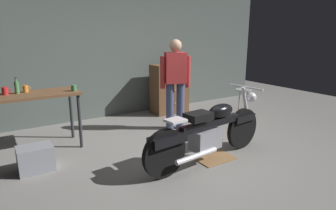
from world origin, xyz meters
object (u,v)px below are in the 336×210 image
Objects in this scene: storage_bin at (36,159)px; bottle at (17,87)px; mug_red_diner at (5,91)px; mug_orange_travel at (26,89)px; shop_stool at (243,96)px; person_standing at (175,81)px; mug_green_speckled at (74,88)px; motorcycle at (209,131)px; wooden_dresser at (169,89)px.

storage_bin is 1.83× the size of bottle.
mug_orange_travel is (0.28, 0.04, -0.00)m from mug_red_diner.
bottle is at bearing 171.29° from shop_stool.
person_standing is 2.68m from storage_bin.
motorcycle is at bearing -48.21° from mug_green_speckled.
person_standing is 2.76m from mug_red_diner.
shop_stool is at bearing -51.61° from wooden_dresser.
bottle reaches higher than motorcycle.
motorcycle is 2.84m from mug_orange_travel.
bottle reaches higher than shop_stool.
motorcycle reaches higher than storage_bin.
mug_red_diner is at bearing 11.51° from person_standing.
wooden_dresser is at bearing 11.41° from mug_orange_travel.
mug_red_diner is 0.96m from mug_green_speckled.
person_standing is 2.61× the size of shop_stool.
mug_green_speckled is (-1.81, 0.14, 0.02)m from person_standing.
motorcycle and mug_green_speckled have the same top height.
motorcycle is 18.24× the size of mug_red_diner.
mug_green_speckled is at bearing -158.97° from wooden_dresser.
mug_orange_travel is 1.00× the size of mug_green_speckled.
person_standing is 1.52× the size of wooden_dresser.
mug_red_diner is 1.08× the size of mug_green_speckled.
person_standing is at bearing -117.14° from wooden_dresser.
person_standing is at bearing 10.47° from storage_bin.
person_standing reaches higher than mug_green_speckled.
wooden_dresser is (0.92, 2.48, 0.10)m from motorcycle.
person_standing is 13.95× the size of mug_red_diner.
person_standing is (0.39, 1.45, 0.48)m from motorcycle.
mug_red_diner is at bearing -168.80° from wooden_dresser.
mug_orange_travel is (-2.99, -0.60, 0.40)m from wooden_dresser.
mug_red_diner is (-2.34, 1.84, 0.51)m from motorcycle.
motorcycle is 3.02m from mug_red_diner.
mug_green_speckled is (0.65, -0.30, -0.01)m from mug_orange_travel.
mug_orange_travel is at bearing 170.40° from shop_stool.
wooden_dresser is at bearing -97.49° from person_standing.
mug_orange_travel is 0.46× the size of bottle.
person_standing is at bearing -8.15° from mug_red_diner.
mug_green_speckled is at bearing 173.53° from shop_stool.
shop_stool is 4.20m from bottle.
bottle is (-2.18, 1.84, 0.55)m from motorcycle.
shop_stool is (1.94, 1.20, 0.05)m from motorcycle.
bottle reaches higher than mug_orange_travel.
storage_bin is 1.22m from mug_green_speckled.
mug_orange_travel is at bearing 8.95° from mug_red_diner.
motorcycle is 19.59× the size of mug_orange_travel.
mug_orange_travel is at bearing 131.30° from motorcycle.
motorcycle reaches higher than shop_stool.
mug_green_speckled is at bearing -15.29° from mug_red_diner.
mug_red_diner is (-3.26, -0.65, 0.41)m from wooden_dresser.
mug_orange_travel is (0.07, 0.90, 0.78)m from storage_bin.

